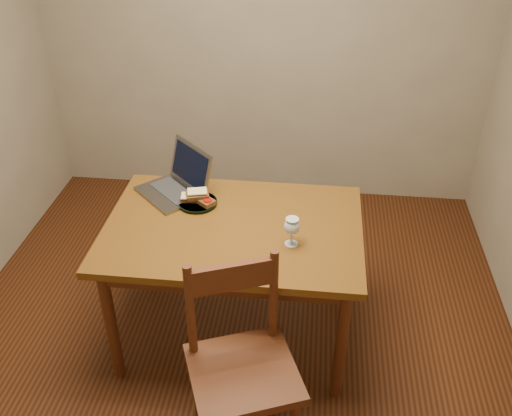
# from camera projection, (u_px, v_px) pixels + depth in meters

# --- Properties ---
(floor) EXTENTS (3.20, 3.20, 0.02)m
(floor) POSITION_uv_depth(u_px,v_px,m) (234.00, 331.00, 3.30)
(floor) COLOR black
(floor) RESTS_ON ground
(back_wall) EXTENTS (3.20, 0.02, 2.60)m
(back_wall) POSITION_uv_depth(u_px,v_px,m) (264.00, 25.00, 3.92)
(back_wall) COLOR gray
(back_wall) RESTS_ON floor
(table) EXTENTS (1.30, 0.90, 0.74)m
(table) POSITION_uv_depth(u_px,v_px,m) (233.00, 239.00, 2.93)
(table) COLOR #4E2C0D
(table) RESTS_ON floor
(chair) EXTENTS (0.58, 0.57, 0.48)m
(chair) POSITION_uv_depth(u_px,v_px,m) (242.00, 359.00, 2.43)
(chair) COLOR #431E0E
(chair) RESTS_ON floor
(plate) EXTENTS (0.21, 0.21, 0.02)m
(plate) POSITION_uv_depth(u_px,v_px,m) (198.00, 203.00, 3.04)
(plate) COLOR black
(plate) RESTS_ON table
(sandwich_cheese) EXTENTS (0.12, 0.07, 0.03)m
(sandwich_cheese) POSITION_uv_depth(u_px,v_px,m) (191.00, 197.00, 3.04)
(sandwich_cheese) COLOR #381E0C
(sandwich_cheese) RESTS_ON plate
(sandwich_tomato) EXTENTS (0.13, 0.13, 0.04)m
(sandwich_tomato) POSITION_uv_depth(u_px,v_px,m) (204.00, 200.00, 3.02)
(sandwich_tomato) COLOR #381E0C
(sandwich_tomato) RESTS_ON plate
(sandwich_top) EXTENTS (0.13, 0.10, 0.04)m
(sandwich_top) POSITION_uv_depth(u_px,v_px,m) (197.00, 194.00, 3.02)
(sandwich_top) COLOR #381E0C
(sandwich_top) RESTS_ON plate
(milk_glass) EXTENTS (0.08, 0.08, 0.15)m
(milk_glass) POSITION_uv_depth(u_px,v_px,m) (292.00, 232.00, 2.71)
(milk_glass) COLOR white
(milk_glass) RESTS_ON table
(laptop) EXTENTS (0.47, 0.47, 0.25)m
(laptop) POSITION_uv_depth(u_px,v_px,m) (179.00, 180.00, 3.13)
(laptop) COLOR slate
(laptop) RESTS_ON table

